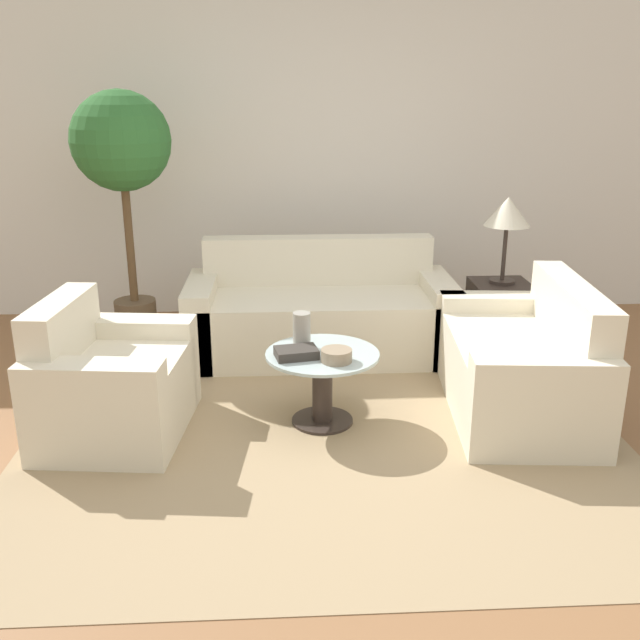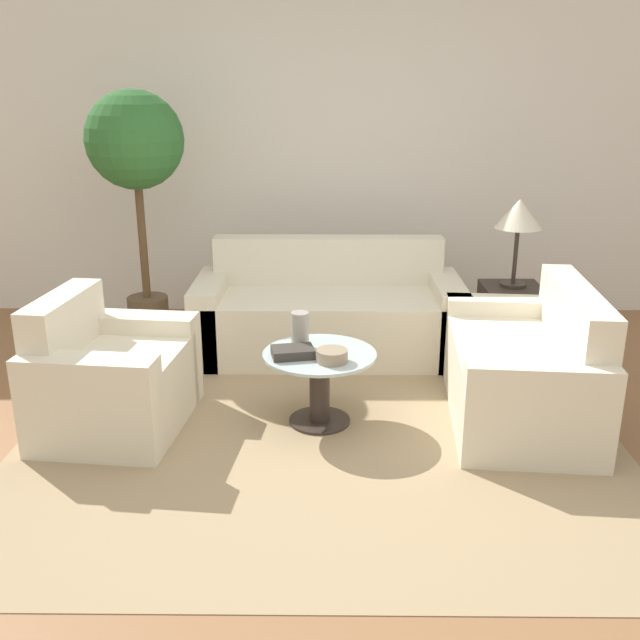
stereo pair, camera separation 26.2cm
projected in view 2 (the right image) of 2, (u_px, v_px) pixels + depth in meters
The scene contains 13 objects.
ground_plane at pixel (339, 473), 3.64m from camera, with size 14.00×14.00×0.00m, color #8E603D.
wall_back at pixel (335, 159), 5.89m from camera, with size 10.00×0.06×2.60m.
rug at pixel (320, 421), 4.19m from camera, with size 3.34×3.21×0.01m.
sofa_main at pixel (328, 315), 5.22m from camera, with size 1.90×0.80×0.81m.
armchair at pixel (107, 380), 4.07m from camera, with size 0.83×0.99×0.78m.
loveseat at pixel (530, 372), 4.18m from camera, with size 0.87×1.41×0.79m.
coffee_table at pixel (320, 378), 4.10m from camera, with size 0.65×0.65×0.44m.
side_table at pixel (510, 321), 5.12m from camera, with size 0.41×0.41×0.53m.
table_lamp at pixel (519, 217), 4.88m from camera, with size 0.32×0.32×0.62m.
potted_plant at pixel (136, 157), 5.11m from camera, with size 0.70×0.70×1.86m.
vase at pixel (300, 330), 4.11m from camera, with size 0.10×0.10×0.21m.
bowl at pixel (332, 356), 3.91m from camera, with size 0.17×0.17×0.07m.
book_stack at pixel (293, 352), 3.99m from camera, with size 0.26×0.20×0.05m.
Camera 2 is at (-0.06, -3.21, 1.89)m, focal length 40.00 mm.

